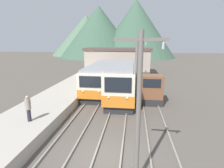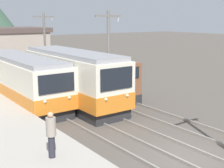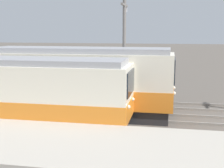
% 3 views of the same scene
% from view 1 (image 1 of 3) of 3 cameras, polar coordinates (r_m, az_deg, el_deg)
% --- Properties ---
extents(ground_plane, '(200.00, 200.00, 0.00)m').
position_cam_1_polar(ground_plane, '(10.50, -2.36, -22.28)').
color(ground_plane, '#564F47').
extents(platform_left, '(4.50, 54.00, 0.84)m').
position_cam_1_polar(platform_left, '(12.76, -32.46, -15.42)').
color(platform_left, '#ADA599').
rests_on(platform_left, ground).
extents(track_left, '(1.54, 60.00, 0.14)m').
position_cam_1_polar(track_left, '(11.13, -16.57, -20.18)').
color(track_left, gray).
rests_on(track_left, ground).
extents(track_center, '(1.54, 60.00, 0.14)m').
position_cam_1_polar(track_center, '(10.44, -1.19, -22.06)').
color(track_center, gray).
rests_on(track_center, ground).
extents(track_right, '(1.54, 60.00, 0.14)m').
position_cam_1_polar(track_right, '(10.50, 16.61, -22.43)').
color(track_right, gray).
rests_on(track_right, ground).
extents(commuter_train_left, '(2.84, 11.80, 3.49)m').
position_cam_1_polar(commuter_train_left, '(22.52, -3.33, 1.91)').
color(commuter_train_left, '#28282B').
rests_on(commuter_train_left, ground).
extents(commuter_train_center, '(2.84, 10.53, 3.86)m').
position_cam_1_polar(commuter_train_center, '(19.62, 3.34, 0.64)').
color(commuter_train_center, '#28282B').
rests_on(commuter_train_center, ground).
extents(shunting_locomotive, '(2.40, 5.24, 3.00)m').
position_cam_1_polar(shunting_locomotive, '(19.42, 12.10, -1.54)').
color(shunting_locomotive, '#28282B').
rests_on(shunting_locomotive, ground).
extents(catenary_mast_near, '(2.00, 0.20, 6.59)m').
position_cam_1_polar(catenary_mast_near, '(7.13, 8.76, -7.46)').
color(catenary_mast_near, slate).
rests_on(catenary_mast_near, ground).
extents(catenary_mast_mid, '(2.00, 0.20, 6.59)m').
position_cam_1_polar(catenary_mast_mid, '(16.99, 7.98, 4.79)').
color(catenary_mast_mid, slate).
rests_on(catenary_mast_mid, ground).
extents(catenary_mast_far, '(2.00, 0.20, 6.59)m').
position_cam_1_polar(catenary_mast_far, '(27.06, 7.78, 7.99)').
color(catenary_mast_far, slate).
rests_on(catenary_mast_far, ground).
extents(person_on_platform, '(0.38, 0.38, 1.82)m').
position_cam_1_polar(person_on_platform, '(13.21, -25.69, -6.91)').
color(person_on_platform, '#282833').
rests_on(person_on_platform, platform_left).
extents(station_building, '(12.60, 6.30, 5.11)m').
position_cam_1_polar(station_building, '(34.72, 2.01, 7.58)').
color(station_building, '#AD9E8E').
rests_on(station_building, ground).
extents(mountain_backdrop, '(56.32, 43.57, 22.86)m').
position_cam_1_polar(mountain_backdrop, '(79.50, -1.62, 16.60)').
color(mountain_backdrop, '#3D5B47').
rests_on(mountain_backdrop, ground).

